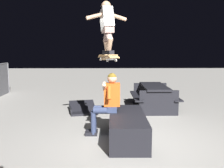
% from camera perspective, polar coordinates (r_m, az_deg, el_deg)
% --- Properties ---
extents(ground_plane, '(40.00, 40.00, 0.00)m').
position_cam_1_polar(ground_plane, '(5.19, 4.50, -13.09)').
color(ground_plane, gray).
extents(ledge_box_main, '(1.88, 0.76, 0.52)m').
position_cam_1_polar(ledge_box_main, '(5.32, 3.45, -9.62)').
color(ledge_box_main, black).
rests_on(ledge_box_main, ground).
extents(person_sitting_on_ledge, '(0.59, 0.75, 1.35)m').
position_cam_1_polar(person_sitting_on_ledge, '(5.46, -1.14, -3.73)').
color(person_sitting_on_ledge, '#2D3856').
rests_on(person_sitting_on_ledge, ground).
extents(skateboard, '(1.04, 0.46, 0.15)m').
position_cam_1_polar(skateboard, '(5.41, -0.92, 5.97)').
color(skateboard, '#AD8451').
extents(skater_airborne, '(0.64, 0.88, 1.12)m').
position_cam_1_polar(skater_airborne, '(5.48, -1.10, 13.18)').
color(skater_airborne, black).
extents(kicker_ramp, '(1.08, 0.95, 0.36)m').
position_cam_1_polar(kicker_ramp, '(7.62, -6.60, -5.84)').
color(kicker_ramp, black).
rests_on(kicker_ramp, ground).
extents(picnic_table_back, '(1.71, 1.35, 0.75)m').
position_cam_1_polar(picnic_table_back, '(7.92, 9.47, -2.11)').
color(picnic_table_back, black).
rests_on(picnic_table_back, ground).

